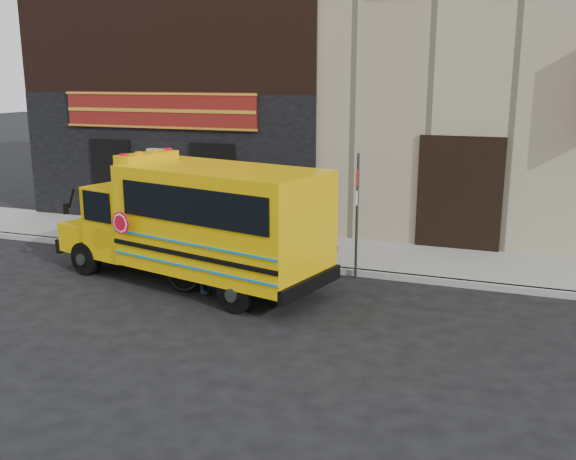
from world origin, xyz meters
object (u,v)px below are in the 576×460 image
at_px(bicycle, 209,269).
at_px(school_bus, 200,220).
at_px(cyclist, 207,251).
at_px(sign_pole, 357,210).

bearing_deg(bicycle, school_bus, 33.49).
distance_m(school_bus, cyclist, 0.86).
xyz_separation_m(sign_pole, bicycle, (-2.70, -2.26, -1.05)).
xyz_separation_m(sign_pole, cyclist, (-2.77, -2.19, -0.69)).
bearing_deg(school_bus, sign_pole, 27.93).
relative_size(sign_pole, cyclist, 1.55).
xyz_separation_m(school_bus, cyclist, (0.42, -0.50, -0.56)).
bearing_deg(school_bus, bicycle, -49.68).
distance_m(school_bus, bicycle, 1.19).
relative_size(school_bus, bicycle, 3.71).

